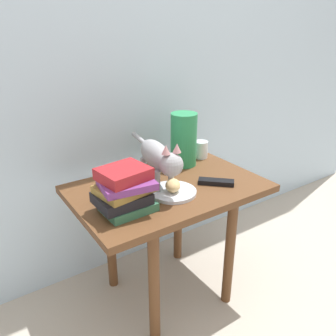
# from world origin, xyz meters

# --- Properties ---
(ground_plane) EXTENTS (6.00, 6.00, 0.00)m
(ground_plane) POSITION_xyz_m (0.00, 0.00, 0.00)
(ground_plane) COLOR #B2A899
(back_panel) EXTENTS (4.00, 0.04, 2.20)m
(back_panel) POSITION_xyz_m (0.00, 0.38, 1.10)
(back_panel) COLOR silver
(back_panel) RESTS_ON ground
(side_table) EXTENTS (0.79, 0.52, 0.57)m
(side_table) POSITION_xyz_m (0.00, 0.00, 0.49)
(side_table) COLOR brown
(side_table) RESTS_ON ground
(plate) EXTENTS (0.19, 0.19, 0.01)m
(plate) POSITION_xyz_m (-0.02, -0.07, 0.58)
(plate) COLOR silver
(plate) RESTS_ON side_table
(bread_roll) EXTENTS (0.10, 0.10, 0.05)m
(bread_roll) POSITION_xyz_m (-0.03, -0.08, 0.61)
(bread_roll) COLOR #E0BC7A
(bread_roll) RESTS_ON plate
(cat) EXTENTS (0.14, 0.47, 0.23)m
(cat) POSITION_xyz_m (-0.04, 0.01, 0.71)
(cat) COLOR #99999E
(cat) RESTS_ON side_table
(book_stack) EXTENTS (0.21, 0.19, 0.16)m
(book_stack) POSITION_xyz_m (-0.24, -0.08, 0.65)
(book_stack) COLOR #336B4C
(book_stack) RESTS_ON side_table
(green_vase) EXTENTS (0.12, 0.12, 0.25)m
(green_vase) POSITION_xyz_m (0.19, 0.15, 0.70)
(green_vase) COLOR #288C51
(green_vase) RESTS_ON side_table
(candle_jar) EXTENTS (0.07, 0.07, 0.08)m
(candle_jar) POSITION_xyz_m (0.32, 0.18, 0.61)
(candle_jar) COLOR silver
(candle_jar) RESTS_ON side_table
(tv_remote) EXTENTS (0.14, 0.14, 0.02)m
(tv_remote) POSITION_xyz_m (0.18, -0.10, 0.58)
(tv_remote) COLOR black
(tv_remote) RESTS_ON side_table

